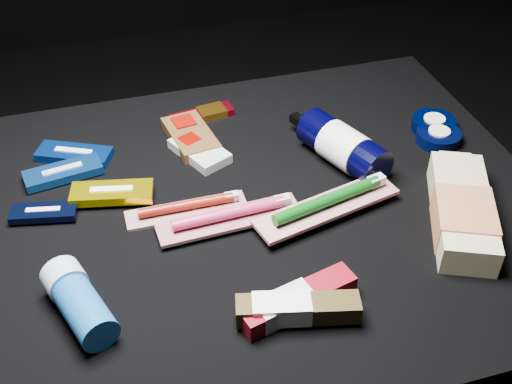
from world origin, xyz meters
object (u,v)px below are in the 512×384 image
object	(u,v)px
lotion_bottle	(343,146)
deodorant_stick	(79,302)
bodywash_bottle	(462,212)
toothpaste_carton_red	(293,303)

from	to	relation	value
lotion_bottle	deodorant_stick	xyz separation A→B (m)	(-0.47, -0.22, -0.01)
lotion_bottle	deodorant_stick	bearing A→B (deg)	-176.83
lotion_bottle	bodywash_bottle	distance (m)	0.23
bodywash_bottle	toothpaste_carton_red	bearing A→B (deg)	-139.42
lotion_bottle	bodywash_bottle	bearing A→B (deg)	-81.91
bodywash_bottle	deodorant_stick	xyz separation A→B (m)	(-0.58, -0.02, 0.00)
deodorant_stick	bodywash_bottle	bearing A→B (deg)	-17.59
lotion_bottle	toothpaste_carton_red	size ratio (longest dim) A/B	1.26
bodywash_bottle	deodorant_stick	world-z (taller)	deodorant_stick
toothpaste_carton_red	lotion_bottle	bearing A→B (deg)	43.03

